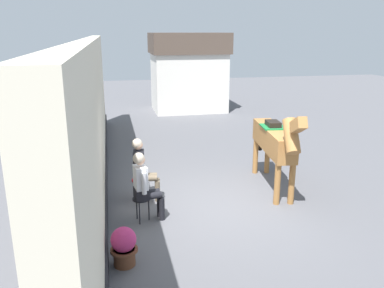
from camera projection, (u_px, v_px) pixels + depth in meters
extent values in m
plane|color=#56565B|center=(193.00, 162.00, 11.15)|extent=(40.00, 40.00, 0.00)
cube|color=beige|center=(95.00, 118.00, 8.76)|extent=(0.30, 14.00, 3.40)
cube|color=black|center=(100.00, 182.00, 9.18)|extent=(0.34, 14.00, 0.36)
cube|color=silver|center=(188.00, 82.00, 18.18)|extent=(3.20, 2.40, 2.60)
cube|color=brown|center=(188.00, 43.00, 17.70)|extent=(3.40, 2.60, 0.90)
cylinder|color=black|center=(141.00, 199.00, 7.54)|extent=(0.34, 0.34, 0.03)
cylinder|color=black|center=(149.00, 209.00, 7.65)|extent=(0.02, 0.02, 0.45)
cylinder|color=black|center=(137.00, 208.00, 7.69)|extent=(0.02, 0.02, 0.45)
cylinder|color=black|center=(140.00, 213.00, 7.48)|extent=(0.02, 0.02, 0.45)
cube|color=black|center=(141.00, 193.00, 7.51)|extent=(0.28, 0.35, 0.20)
cube|color=silver|center=(140.00, 177.00, 7.42)|extent=(0.27, 0.37, 0.44)
sphere|color=tan|center=(140.00, 160.00, 7.33)|extent=(0.20, 0.20, 0.20)
sphere|color=#B2A38E|center=(139.00, 158.00, 7.31)|extent=(0.22, 0.22, 0.22)
cylinder|color=black|center=(150.00, 193.00, 7.66)|extent=(0.39, 0.18, 0.13)
cylinder|color=black|center=(160.00, 206.00, 7.80)|extent=(0.11, 0.11, 0.46)
cylinder|color=black|center=(152.00, 196.00, 7.51)|extent=(0.39, 0.18, 0.13)
cylinder|color=black|center=(162.00, 209.00, 7.66)|extent=(0.11, 0.11, 0.46)
cylinder|color=silver|center=(139.00, 176.00, 7.62)|extent=(0.09, 0.09, 0.42)
cylinder|color=silver|center=(144.00, 183.00, 7.26)|extent=(0.09, 0.09, 0.42)
cylinder|color=red|center=(140.00, 180.00, 8.49)|extent=(0.34, 0.34, 0.03)
cylinder|color=black|center=(146.00, 190.00, 8.57)|extent=(0.02, 0.02, 0.45)
cylinder|color=black|center=(137.00, 188.00, 8.67)|extent=(0.02, 0.02, 0.45)
cylinder|color=black|center=(136.00, 193.00, 8.44)|extent=(0.02, 0.02, 0.45)
cube|color=brown|center=(139.00, 175.00, 8.46)|extent=(0.28, 0.35, 0.20)
cube|color=black|center=(139.00, 161.00, 8.37)|extent=(0.26, 0.36, 0.44)
sphere|color=tan|center=(138.00, 145.00, 8.28)|extent=(0.20, 0.20, 0.20)
sphere|color=#B2A38E|center=(137.00, 144.00, 8.27)|extent=(0.22, 0.22, 0.22)
cylinder|color=brown|center=(148.00, 176.00, 8.57)|extent=(0.39, 0.17, 0.13)
cylinder|color=brown|center=(157.00, 188.00, 8.67)|extent=(0.11, 0.11, 0.46)
cylinder|color=brown|center=(148.00, 178.00, 8.41)|extent=(0.39, 0.17, 0.13)
cylinder|color=brown|center=(157.00, 191.00, 8.51)|extent=(0.11, 0.11, 0.46)
cylinder|color=black|center=(140.00, 160.00, 8.58)|extent=(0.09, 0.09, 0.42)
cylinder|color=black|center=(139.00, 166.00, 8.20)|extent=(0.09, 0.09, 0.42)
cube|color=#9E6B38|center=(273.00, 139.00, 9.06)|extent=(0.71, 2.24, 0.52)
cylinder|color=#9E6B38|center=(292.00, 184.00, 8.32)|extent=(0.13, 0.13, 0.90)
cylinder|color=#9E6B38|center=(277.00, 184.00, 8.30)|extent=(0.13, 0.13, 0.90)
cylinder|color=#9E6B38|center=(267.00, 156.00, 10.18)|extent=(0.13, 0.13, 0.90)
cylinder|color=#9E6B38|center=(256.00, 156.00, 10.16)|extent=(0.13, 0.13, 0.90)
cylinder|color=#9E6B38|center=(291.00, 136.00, 7.80)|extent=(0.36, 0.66, 0.73)
cube|color=#9E6B38|center=(298.00, 125.00, 7.39)|extent=(0.24, 0.55, 0.40)
cube|color=black|center=(292.00, 129.00, 7.78)|extent=(0.12, 0.63, 0.48)
cylinder|color=black|center=(261.00, 138.00, 10.23)|extent=(0.11, 0.11, 0.65)
cube|color=#197238|center=(273.00, 127.00, 9.08)|extent=(0.57, 0.66, 0.03)
cube|color=black|center=(273.00, 124.00, 9.06)|extent=(0.33, 0.47, 0.12)
cylinder|color=brown|center=(124.00, 257.00, 6.19)|extent=(0.34, 0.34, 0.28)
cylinder|color=brown|center=(124.00, 250.00, 6.16)|extent=(0.43, 0.43, 0.04)
sphere|color=#B22D66|center=(123.00, 240.00, 6.11)|extent=(0.40, 0.40, 0.40)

